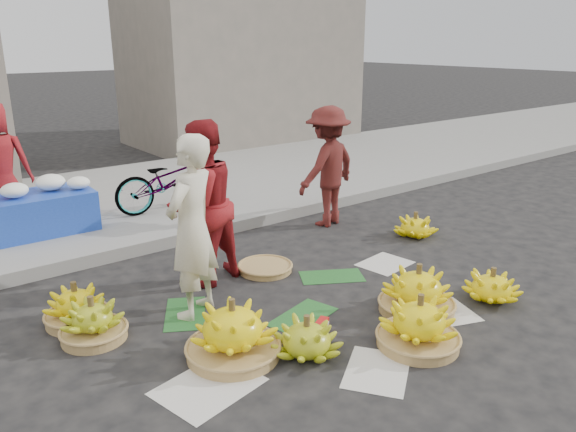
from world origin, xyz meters
TOP-DOWN VIEW (x-y plane):
  - ground at (0.00, 0.00)m, footprint 80.00×80.00m
  - curb at (0.00, 2.20)m, footprint 40.00×0.25m
  - sidewalk at (0.00, 4.30)m, footprint 40.00×4.00m
  - building_right at (4.50, 7.70)m, footprint 5.00×3.00m
  - newspaper_scatter at (0.00, -0.80)m, footprint 3.20×1.80m
  - banana_leaves at (-0.10, 0.20)m, footprint 2.00×1.00m
  - banana_bunch_0 at (-0.94, -0.36)m, footprint 0.73×0.73m
  - banana_bunch_1 at (-0.47, -0.70)m, footprint 0.69×0.69m
  - banana_bunch_2 at (0.32, -1.15)m, footprint 0.77×0.77m
  - banana_bunch_3 at (1.53, -1.03)m, footprint 0.68×0.68m
  - banana_bunch_4 at (0.79, -0.75)m, footprint 0.76×0.76m
  - banana_bunch_5 at (2.36, 0.59)m, footprint 0.59×0.59m
  - banana_bunch_6 at (-1.70, 0.56)m, footprint 0.58×0.58m
  - banana_bunch_7 at (-1.72, 0.93)m, footprint 0.53×0.53m
  - basket_spare at (0.24, 0.85)m, footprint 0.75×0.75m
  - incense_stack at (-0.17, -0.51)m, footprint 0.25×0.18m
  - vendor_cream at (-0.81, 0.46)m, footprint 0.71×0.63m
  - vendor_red at (-0.40, 1.01)m, footprint 0.94×0.81m
  - man_striped at (1.82, 1.65)m, footprint 1.11×0.77m
  - flower_table at (-1.32, 3.28)m, footprint 1.17×0.74m
  - bicycle at (0.32, 3.16)m, footprint 0.65×1.60m

SIDE VIEW (x-z plane):
  - ground at x=0.00m, z-range 0.00..0.00m
  - newspaper_scatter at x=0.00m, z-range 0.00..0.01m
  - banana_leaves at x=-0.10m, z-range 0.00..0.01m
  - basket_spare at x=0.24m, z-range 0.00..0.07m
  - incense_stack at x=-0.17m, z-range 0.01..0.10m
  - sidewalk at x=0.00m, z-range 0.00..0.12m
  - curb at x=0.00m, z-range 0.00..0.15m
  - banana_bunch_5 at x=2.36m, z-range -0.02..0.30m
  - banana_bunch_3 at x=1.53m, z-range -0.02..0.31m
  - banana_bunch_1 at x=-0.47m, z-range -0.02..0.32m
  - banana_bunch_6 at x=-1.70m, z-range -0.04..0.35m
  - banana_bunch_7 at x=-1.72m, z-range -0.04..0.35m
  - banana_bunch_2 at x=0.32m, z-range -0.03..0.42m
  - banana_bunch_4 at x=0.79m, z-range -0.03..0.43m
  - banana_bunch_0 at x=-0.94m, z-range -0.03..0.46m
  - flower_table at x=-1.32m, z-range 0.06..0.73m
  - bicycle at x=0.32m, z-range 0.12..0.94m
  - man_striped at x=1.82m, z-range 0.00..1.56m
  - vendor_cream at x=-0.81m, z-range 0.00..1.63m
  - vendor_red at x=-0.40m, z-range 0.00..1.65m
  - building_right at x=4.50m, z-range 0.00..5.00m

